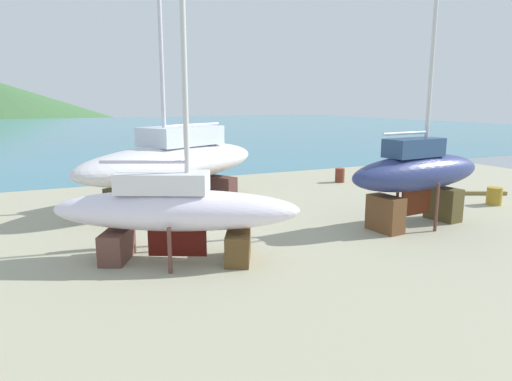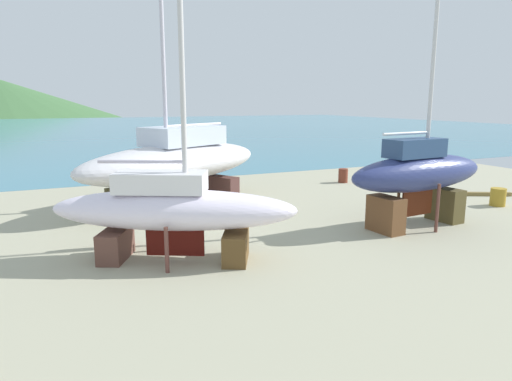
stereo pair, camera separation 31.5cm
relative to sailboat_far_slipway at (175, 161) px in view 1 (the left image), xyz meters
The scene contains 10 objects.
ground_plane 6.39m from the sailboat_far_slipway, 93.38° to the right, with size 50.00×50.00×0.00m, color #A3A085.
sea_water 62.41m from the sailboat_far_slipway, 90.33° to the left, with size 164.46×111.86×0.01m, color teal.
sailboat_far_slipway is the anchor object (origin of this frame).
sailboat_small_center 10.65m from the sailboat_far_slipway, 45.89° to the right, with size 6.66×2.33×10.80m.
sailboat_mid_port 7.89m from the sailboat_far_slipway, 104.85° to the right, with size 7.46×5.01×12.78m.
worker 6.63m from the sailboat_far_slipway, 119.62° to the right, with size 0.44×0.24×1.71m.
barrel_tipped_right 14.96m from the sailboat_far_slipway, 25.80° to the right, with size 0.67×0.67×0.82m, color #A27F25.
barrel_tipped_left 10.60m from the sailboat_far_slipway, ahead, with size 0.56×0.56×0.82m, color brown.
timber_short_skew 13.73m from the sailboat_far_slipway, 12.69° to the right, with size 3.12×0.23×0.18m, color brown.
timber_long_fore 15.70m from the sailboat_far_slipway, 17.50° to the right, with size 2.43×0.23×0.19m, color olive.
Camera 1 is at (-5.00, -18.97, 4.76)m, focal length 31.87 mm.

